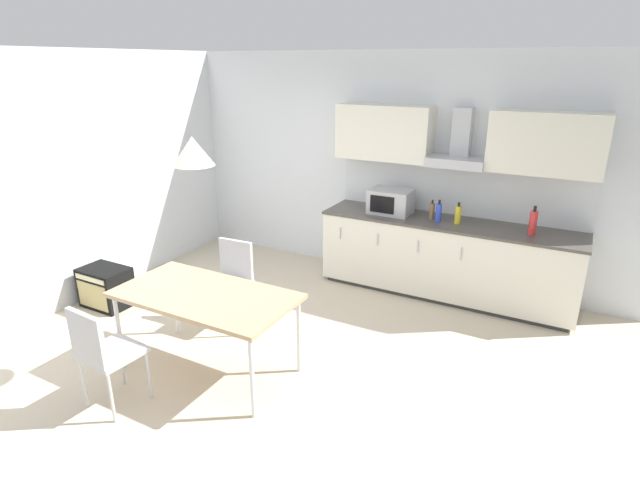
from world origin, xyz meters
name	(u,v)px	position (x,y,z in m)	size (l,w,h in m)	color
ground_plane	(269,363)	(0.00, 0.00, -0.01)	(7.63, 7.38, 0.02)	beige
wall_back	(379,166)	(0.00, 2.51, 1.35)	(6.11, 0.10, 2.69)	silver
wall_left	(57,185)	(-2.59, 0.00, 1.35)	(0.10, 5.91, 2.69)	silver
kitchen_counter	(445,258)	(1.00, 2.14, 0.45)	(2.85, 0.67, 0.89)	#333333
backsplash_tile	(458,192)	(1.00, 2.45, 1.15)	(2.83, 0.02, 0.54)	silver
upper_wall_cabinets	(460,139)	(1.00, 2.29, 1.78)	(2.83, 0.40, 0.62)	silver
microwave	(391,201)	(0.31, 2.14, 1.03)	(0.48, 0.35, 0.28)	#ADADB2
bottle_blue	(439,212)	(0.90, 2.08, 0.99)	(0.06, 0.06, 0.25)	blue
bottle_red	(533,223)	(1.87, 2.09, 1.02)	(0.08, 0.08, 0.31)	red
bottle_yellow	(458,215)	(1.10, 2.11, 0.99)	(0.07, 0.07, 0.24)	yellow
bottle_brown	(432,211)	(0.81, 2.14, 0.98)	(0.06, 0.06, 0.22)	brown
dining_table	(205,298)	(-0.39, -0.33, 0.69)	(1.52, 0.80, 0.73)	tan
chair_far_left	(231,275)	(-0.73, 0.45, 0.53)	(0.42, 0.42, 0.87)	#B2B2B7
chair_near_left	(102,348)	(-0.73, -1.11, 0.53)	(0.43, 0.43, 0.87)	#B2B2B7
guitar_amp	(106,287)	(-2.19, 0.09, 0.22)	(0.52, 0.37, 0.44)	black
pendant_lamp	(193,151)	(-0.39, -0.33, 1.92)	(0.32, 0.32, 0.22)	silver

